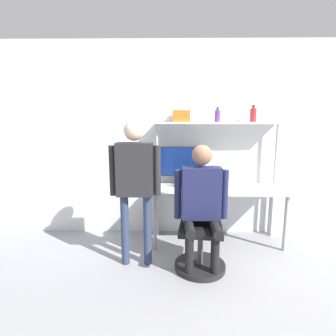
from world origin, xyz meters
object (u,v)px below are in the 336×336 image
Objects in this scene: bottle_purple at (217,116)px; person_standing at (135,175)px; person_seated at (201,198)px; office_chair at (200,242)px; cell_phone at (214,190)px; bottle_red at (253,115)px; storage_box at (181,116)px; monitor at (181,163)px; laptop at (195,184)px.

person_standing is at bearing -142.47° from bottle_purple.
office_chair is at bearing 84.24° from person_seated.
person_standing reaches higher than cell_phone.
bottle_red is 0.96m from storage_box.
bottle_red is (1.48, 0.77, 0.66)m from person_standing.
storage_box reaches higher than monitor.
bottle_red is 0.96× the size of storage_box.
cell_phone is at bearing -148.74° from bottle_red.
monitor is at bearing 179.76° from bottle_purple.
person_standing reaches higher than person_seated.
person_seated is (-0.00, -0.05, 0.52)m from office_chair.
person_seated is 0.76m from person_standing.
storage_box is (-0.20, 0.83, 1.39)m from office_chair.
person_seated is 7.09× the size of bottle_purple.
person_standing is 1.43m from bottle_purple.
bottle_purple is at bearing 37.53° from person_standing.
person_standing reaches higher than office_chair.
cell_phone is at bearing 68.04° from person_seated.
monitor is at bearing 55.52° from person_standing.
monitor is 1.91× the size of laptop.
person_seated is at bearing -108.33° from bottle_purple.
office_chair is 1.80m from bottle_red.
person_standing is at bearing -124.11° from storage_box.
monitor is 0.94m from person_standing.
person_seated is 6.20× the size of bottle_red.
monitor is at bearing 122.10° from laptop.
bottle_purple is at bearing 71.67° from person_seated.
monitor is 0.69× the size of office_chair.
storage_box is at bearing 102.28° from person_seated.
person_standing is 1.14m from storage_box.
storage_box is at bearing 141.31° from cell_phone.
cell_phone is at bearing 66.64° from office_chair.
cell_phone is 1.07m from person_standing.
storage_box reaches higher than cell_phone.
laptop is 1.21m from bottle_red.
storage_box is at bearing 103.28° from office_chair.
office_chair is 1.04m from person_standing.
laptop is 0.96m from bottle_purple.
person_seated is 1.25m from storage_box.
monitor is at bearing 102.68° from office_chair.
storage_box is at bearing 180.00° from bottle_purple.
office_chair is at bearing -87.97° from laptop.
bottle_purple reaches higher than person_standing.
person_standing is at bearing 175.35° from office_chair.
cell_phone is 1.07m from storage_box.
laptop is 1.47× the size of storage_box.
storage_box is (-0.41, 0.33, 0.93)m from cell_phone.
person_standing is 7.36× the size of bottle_red.
person_seated is at bearing -78.29° from monitor.
office_chair is at bearing -4.65° from person_standing.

